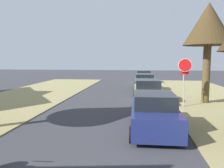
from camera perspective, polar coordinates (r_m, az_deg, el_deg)
The scene contains 6 objects.
stop_sign_far at distance 14.08m, azimuth 18.35°, elevation 2.95°, with size 0.81×0.49×2.95m.
street_tree_right_mid_b at distance 16.07m, azimuth 23.79°, elevation 13.73°, with size 3.17×3.17×6.58m.
parked_sedan_navy at distance 9.43m, azimuth 10.74°, elevation -7.31°, with size 1.99×4.42×1.57m.
parked_sedan_tan at distance 15.47m, azimuth 9.21°, elevation -1.93°, with size 1.99×4.42×1.57m.
parked_sedan_green at distance 21.43m, azimuth 8.40°, elevation 0.38°, with size 1.99×4.42×1.57m.
parked_sedan_white at distance 28.04m, azimuth 8.21°, elevation 1.78°, with size 1.99×4.42×1.57m.
Camera 1 is at (1.60, -1.14, 2.94)m, focal length 35.18 mm.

